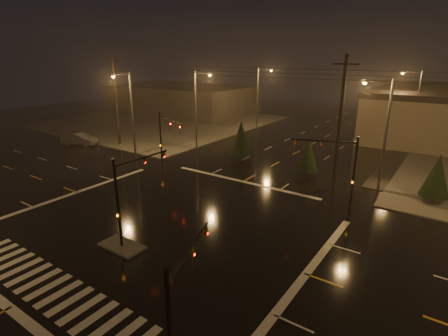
{
  "coord_description": "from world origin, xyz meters",
  "views": [
    {
      "loc": [
        16.83,
        -16.72,
        11.92
      ],
      "look_at": [
        1.24,
        5.9,
        3.0
      ],
      "focal_mm": 28.0,
      "sensor_mm": 36.0,
      "label": 1
    }
  ],
  "objects": [
    {
      "name": "conifer_4",
      "position": [
        4.69,
        15.89,
        2.31
      ],
      "size": [
        2.07,
        2.07,
        3.93
      ],
      "color": "black",
      "rests_on": "ground"
    },
    {
      "name": "streetlight_1",
      "position": [
        -11.18,
        18.0,
        5.8
      ],
      "size": [
        2.77,
        0.32,
        10.0
      ],
      "color": "#38383A",
      "rests_on": "ground"
    },
    {
      "name": "conifer_0",
      "position": [
        15.89,
        15.51,
        2.5
      ],
      "size": [
        2.3,
        2.3,
        4.3
      ],
      "color": "black",
      "rests_on": "ground"
    },
    {
      "name": "utility_pole_0",
      "position": [
        -22.0,
        14.0,
        6.13
      ],
      "size": [
        2.2,
        0.32,
        12.0
      ],
      "color": "black",
      "rests_on": "ground"
    },
    {
      "name": "car_crossing",
      "position": [
        -26.42,
        10.79,
        0.84
      ],
      "size": [
        5.37,
        3.34,
        1.67
      ],
      "primitive_type": "imported",
      "rotation": [
        0.0,
        0.0,
        1.91
      ],
      "color": "#515558",
      "rests_on": "ground"
    },
    {
      "name": "crosswalk",
      "position": [
        0.0,
        -9.0,
        0.01
      ],
      "size": [
        15.0,
        2.6,
        0.01
      ],
      "primitive_type": "cube",
      "color": "beige",
      "rests_on": "ground"
    },
    {
      "name": "streetlight_2",
      "position": [
        -11.18,
        34.0,
        5.8
      ],
      "size": [
        2.77,
        0.32,
        10.0
      ],
      "color": "#38383A",
      "rests_on": "ground"
    },
    {
      "name": "streetlight_5",
      "position": [
        -16.0,
        11.18,
        5.8
      ],
      "size": [
        0.32,
        2.77,
        10.0
      ],
      "color": "#38383A",
      "rests_on": "ground"
    },
    {
      "name": "stop_bar_near",
      "position": [
        0.0,
        -11.0,
        0.01
      ],
      "size": [
        16.0,
        0.5,
        0.01
      ],
      "primitive_type": "cube",
      "color": "beige",
      "rests_on": "ground"
    },
    {
      "name": "commercial_block",
      "position": [
        -35.0,
        42.0,
        2.8
      ],
      "size": [
        30.0,
        18.0,
        5.6
      ],
      "primitive_type": "cube",
      "color": "#46413D",
      "rests_on": "ground"
    },
    {
      "name": "signal_mast_median",
      "position": [
        0.0,
        -3.07,
        3.75
      ],
      "size": [
        0.25,
        4.59,
        6.0
      ],
      "color": "black",
      "rests_on": "ground"
    },
    {
      "name": "median_island",
      "position": [
        0.0,
        -4.0,
        0.07
      ],
      "size": [
        3.0,
        1.6,
        0.15
      ],
      "primitive_type": "cube",
      "color": "#484641",
      "rests_on": "ground"
    },
    {
      "name": "streetlight_4",
      "position": [
        11.18,
        36.0,
        5.8
      ],
      "size": [
        2.77,
        0.32,
        10.0
      ],
      "color": "#38383A",
      "rests_on": "ground"
    },
    {
      "name": "ground",
      "position": [
        0.0,
        0.0,
        0.0
      ],
      "size": [
        140.0,
        140.0,
        0.0
      ],
      "primitive_type": "plane",
      "color": "black",
      "rests_on": "ground"
    },
    {
      "name": "signal_mast_ne",
      "position": [
        9.5,
        10.14,
        3.79
      ],
      "size": [
        4.84,
        1.86,
        6.0
      ],
      "color": "black",
      "rests_on": "ground"
    },
    {
      "name": "signal_mast_se",
      "position": [
        10.23,
        -9.75,
        3.71
      ],
      "size": [
        1.55,
        3.87,
        6.0
      ],
      "color": "black",
      "rests_on": "ground"
    },
    {
      "name": "utility_pole_1",
      "position": [
        8.0,
        14.0,
        6.13
      ],
      "size": [
        2.2,
        0.32,
        12.0
      ],
      "color": "black",
      "rests_on": "ground"
    },
    {
      "name": "sidewalk_nw",
      "position": [
        -30.0,
        30.0,
        0.06
      ],
      "size": [
        36.0,
        36.0,
        0.12
      ],
      "primitive_type": "cube",
      "color": "#484641",
      "rests_on": "ground"
    },
    {
      "name": "streetlight_3",
      "position": [
        11.18,
        16.0,
        5.8
      ],
      "size": [
        2.77,
        0.32,
        10.0
      ],
      "color": "#38383A",
      "rests_on": "ground"
    },
    {
      "name": "signal_mast_nw",
      "position": [
        -9.5,
        10.14,
        3.79
      ],
      "size": [
        4.84,
        1.86,
        6.0
      ],
      "color": "black",
      "rests_on": "ground"
    },
    {
      "name": "conifer_3",
      "position": [
        -4.1,
        17.12,
        2.71
      ],
      "size": [
        2.57,
        2.57,
        4.72
      ],
      "color": "black",
      "rests_on": "ground"
    },
    {
      "name": "stop_bar_far",
      "position": [
        0.0,
        11.0,
        0.01
      ],
      "size": [
        16.0,
        0.5,
        0.01
      ],
      "primitive_type": "cube",
      "color": "beige",
      "rests_on": "ground"
    }
  ]
}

